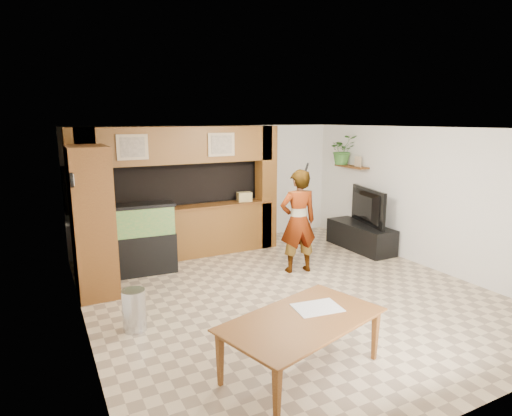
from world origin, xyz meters
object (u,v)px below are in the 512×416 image
pantry_cabinet (92,221)px  aquarium (142,240)px  dining_table (304,346)px  person (298,221)px  television (362,207)px

pantry_cabinet → aquarium: bearing=31.5°
aquarium → dining_table: size_ratio=0.71×
person → pantry_cabinet: bearing=-0.5°
pantry_cabinet → dining_table: bearing=-63.3°
pantry_cabinet → dining_table: size_ratio=1.30×
person → dining_table: 3.28m
pantry_cabinet → person: (3.39, -0.65, -0.23)m
aquarium → person: bearing=-21.1°
television → dining_table: television is taller
person → dining_table: (-1.68, -2.75, -0.62)m
television → person: 2.03m
aquarium → television: television is taller
television → person: person is taller
pantry_cabinet → dining_table: 3.90m
pantry_cabinet → person: 3.46m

